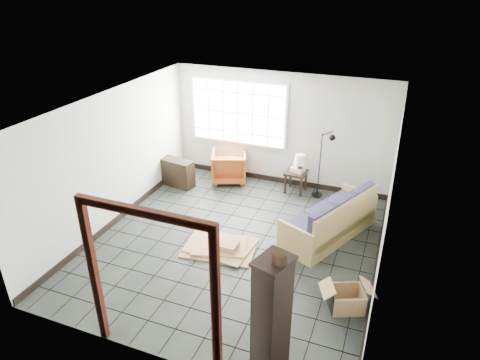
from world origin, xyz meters
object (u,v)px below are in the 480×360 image
at_px(armchair, 229,165).
at_px(tall_shelf, 271,317).
at_px(futon_sofa, 332,222).
at_px(side_table, 296,175).

relative_size(armchair, tall_shelf, 0.48).
height_order(futon_sofa, side_table, futon_sofa).
relative_size(armchair, side_table, 1.60).
height_order(futon_sofa, armchair, futon_sofa).
bearing_deg(tall_shelf, side_table, 118.62).
relative_size(side_table, tall_shelf, 0.30).
bearing_deg(armchair, tall_shelf, 96.97).
relative_size(futon_sofa, tall_shelf, 1.30).
xyz_separation_m(armchair, side_table, (1.62, 0.02, 0.01)).
xyz_separation_m(futon_sofa, tall_shelf, (-0.17, -3.24, 0.53)).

